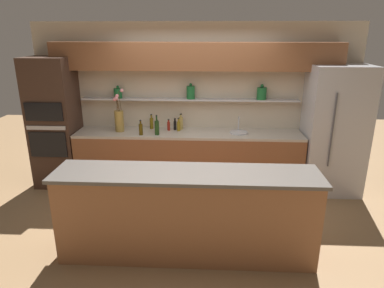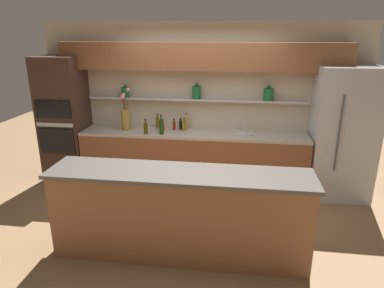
% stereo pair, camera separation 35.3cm
% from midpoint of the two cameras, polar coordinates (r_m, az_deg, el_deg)
% --- Properties ---
extents(ground_plane, '(12.00, 12.00, 0.00)m').
position_cam_midpoint_polar(ground_plane, '(4.68, 1.56, -13.30)').
color(ground_plane, olive).
extents(back_wall_unit, '(5.20, 0.44, 2.60)m').
position_cam_midpoint_polar(back_wall_unit, '(5.59, 3.42, 8.96)').
color(back_wall_unit, beige).
rests_on(back_wall_unit, ground_plane).
extents(back_counter_unit, '(3.60, 0.62, 0.92)m').
position_cam_midpoint_polar(back_counter_unit, '(5.60, 2.02, -2.57)').
color(back_counter_unit, brown).
rests_on(back_counter_unit, ground_plane).
extents(island_counter, '(2.87, 0.61, 1.02)m').
position_cam_midpoint_polar(island_counter, '(3.89, 0.61, -11.61)').
color(island_counter, '#99603D').
rests_on(island_counter, ground_plane).
extents(refrigerator, '(0.88, 0.73, 1.99)m').
position_cam_midpoint_polar(refrigerator, '(5.65, 25.46, 1.51)').
color(refrigerator, '#B7B7BC').
rests_on(refrigerator, ground_plane).
extents(oven_tower, '(0.69, 0.64, 2.08)m').
position_cam_midpoint_polar(oven_tower, '(6.02, -18.91, 3.73)').
color(oven_tower, '#3D281E').
rests_on(oven_tower, ground_plane).
extents(flower_vase, '(0.18, 0.17, 0.69)m').
position_cam_midpoint_polar(flower_vase, '(5.61, -9.28, 4.48)').
color(flower_vase, olive).
rests_on(flower_vase, back_counter_unit).
extents(sink_fixture, '(0.28, 0.28, 0.25)m').
position_cam_midpoint_polar(sink_fixture, '(5.44, 10.48, 1.88)').
color(sink_fixture, '#B7B7BC').
rests_on(sink_fixture, back_counter_unit).
extents(bottle_spirit_0, '(0.07, 0.07, 0.26)m').
position_cam_midpoint_polar(bottle_spirit_0, '(5.60, 0.88, 3.57)').
color(bottle_spirit_0, tan).
rests_on(bottle_spirit_0, back_counter_unit).
extents(bottle_sauce_1, '(0.05, 0.05, 0.19)m').
position_cam_midpoint_polar(bottle_sauce_1, '(5.57, -1.19, 3.15)').
color(bottle_sauce_1, maroon).
rests_on(bottle_sauce_1, back_counter_unit).
extents(bottle_oil_2, '(0.05, 0.05, 0.21)m').
position_cam_midpoint_polar(bottle_oil_2, '(5.52, 0.46, 3.07)').
color(bottle_oil_2, olive).
rests_on(bottle_oil_2, back_counter_unit).
extents(bottle_sauce_3, '(0.06, 0.06, 0.19)m').
position_cam_midpoint_polar(bottle_sauce_3, '(5.52, -3.10, 2.99)').
color(bottle_sauce_3, '#9E4C0A').
rests_on(bottle_sauce_3, back_counter_unit).
extents(bottle_wine_4, '(0.07, 0.07, 0.31)m').
position_cam_midpoint_polar(bottle_wine_4, '(5.33, -3.24, 2.87)').
color(bottle_wine_4, '#193814').
rests_on(bottle_wine_4, back_counter_unit).
extents(bottle_oil_5, '(0.06, 0.06, 0.24)m').
position_cam_midpoint_polar(bottle_oil_5, '(5.37, -5.87, 2.66)').
color(bottle_oil_5, '#47380A').
rests_on(bottle_oil_5, back_counter_unit).
extents(bottle_sauce_6, '(0.05, 0.05, 0.19)m').
position_cam_midpoint_polar(bottle_sauce_6, '(5.58, -0.12, 3.25)').
color(bottle_sauce_6, black).
rests_on(bottle_sauce_6, back_counter_unit).
extents(bottle_oil_7, '(0.06, 0.06, 0.24)m').
position_cam_midpoint_polar(bottle_oil_7, '(5.69, -3.98, 3.65)').
color(bottle_oil_7, brown).
rests_on(bottle_oil_7, back_counter_unit).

